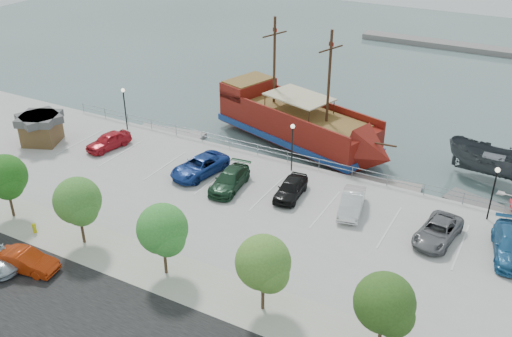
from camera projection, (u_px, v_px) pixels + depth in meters
The scene contains 27 objects.
ground at pixel (255, 216), 44.30m from camera, with size 160.00×160.00×0.00m, color #465755.
sidewalk at pixel (179, 277), 36.07m from camera, with size 100.00×4.00×0.05m, color #AFAC94.
seawall_railing at pixel (298, 159), 49.64m from camera, with size 50.00×0.06×1.00m.
far_shore at pixel (497, 51), 82.56m from camera, with size 40.00×3.00×0.80m, color slate.
pirate_ship at pixel (308, 128), 54.19m from camera, with size 19.96×10.74×12.36m.
patrol_boat at pixel (492, 164), 48.70m from camera, with size 2.99×7.94×3.07m, color #3D4247.
dock_west at pixel (170, 133), 57.61m from camera, with size 7.12×2.03×0.41m, color #989491.
dock_mid at pixel (382, 185), 48.30m from camera, with size 6.53×1.86×0.37m, color gray.
dock_east at pixel (493, 211), 44.48m from camera, with size 7.67×2.19×0.44m, color slate.
shed at pixel (41, 128), 53.14m from camera, with size 4.43×4.43×2.78m.
street_sedan at pixel (26, 261), 36.46m from camera, with size 1.49×4.27×1.41m, color #A72A09.
fire_hydrant at pixel (34, 228), 40.29m from camera, with size 0.28×0.28×0.81m.
lamp_post_left at pixel (124, 102), 55.13m from camera, with size 0.36×0.36×4.28m.
lamp_post_mid at pixel (292, 139), 47.50m from camera, with size 0.36×0.36×4.28m.
lamp_post_right at pixel (495, 184), 40.73m from camera, with size 0.36×0.36×4.28m.
tree_b at pixel (6, 178), 40.77m from camera, with size 3.30×3.20×5.00m.
tree_c at pixel (78, 203), 37.80m from camera, with size 3.30×3.20×5.00m.
tree_d at pixel (164, 231), 34.84m from camera, with size 3.30×3.20×5.00m.
tree_e at pixel (265, 265), 31.88m from camera, with size 3.30×3.20×5.00m.
tree_f at pixel (387, 306), 28.91m from camera, with size 3.30×3.20×5.00m.
parked_car_a at pixel (109, 141), 52.39m from camera, with size 1.76×4.37×1.49m, color red.
parked_car_c at pixel (200, 166), 47.91m from camera, with size 2.52×5.47×1.52m, color navy.
parked_car_d at pixel (230, 180), 45.85m from camera, with size 2.05×5.04×1.46m, color #1A3924.
parked_car_e at pixel (291, 188), 44.66m from camera, with size 1.77×4.39×1.50m, color black.
parked_car_f at pixel (352, 203), 42.71m from camera, with size 1.57×4.50×1.48m, color silver.
parked_car_g at pixel (438, 231), 39.45m from camera, with size 2.30×4.99×1.39m, color slate.
parked_car_h at pixel (512, 245), 37.77m from camera, with size 2.27×5.58×1.62m, color #245F93.
Camera 1 is at (18.00, -32.82, 22.99)m, focal length 40.00 mm.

